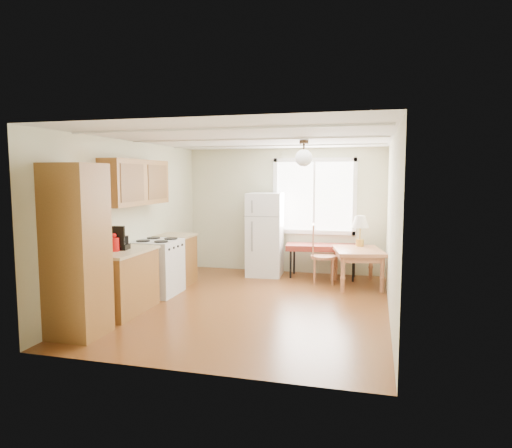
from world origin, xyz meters
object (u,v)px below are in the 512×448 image
(dining_table, at_px, (358,255))
(chair, at_px, (318,249))
(refrigerator, at_px, (265,234))
(bench, at_px, (323,248))

(dining_table, distance_m, chair, 0.72)
(refrigerator, xyz_separation_m, bench, (1.13, 0.06, -0.23))
(refrigerator, xyz_separation_m, chair, (1.09, -0.39, -0.19))
(dining_table, xyz_separation_m, chair, (-0.71, 0.07, 0.06))
(refrigerator, distance_m, chair, 1.17)
(refrigerator, bearing_deg, bench, -1.05)
(chair, bearing_deg, refrigerator, 151.99)
(refrigerator, distance_m, bench, 1.15)
(bench, distance_m, chair, 0.45)
(chair, bearing_deg, bench, 77.11)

